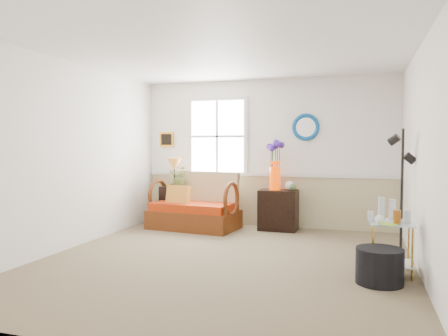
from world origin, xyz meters
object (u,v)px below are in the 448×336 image
(loveseat, at_px, (194,201))
(side_table, at_px, (391,248))
(lamp_stand, at_px, (174,205))
(floor_lamp, at_px, (402,195))
(ottoman, at_px, (380,266))
(cabinet, at_px, (278,210))

(loveseat, bearing_deg, side_table, -24.45)
(lamp_stand, relative_size, side_table, 1.17)
(lamp_stand, relative_size, floor_lamp, 0.42)
(ottoman, bearing_deg, loveseat, 142.83)
(floor_lamp, distance_m, ottoman, 1.24)
(cabinet, relative_size, ottoman, 1.41)
(loveseat, xyz_separation_m, floor_lamp, (3.23, -1.21, 0.34))
(loveseat, relative_size, lamp_stand, 2.14)
(floor_lamp, bearing_deg, cabinet, 159.66)
(lamp_stand, height_order, floor_lamp, floor_lamp)
(side_table, bearing_deg, floor_lamp, 76.58)
(cabinet, distance_m, floor_lamp, 2.40)
(ottoman, bearing_deg, cabinet, 121.05)
(loveseat, xyz_separation_m, lamp_stand, (-0.50, 0.28, -0.14))
(loveseat, height_order, side_table, loveseat)
(loveseat, xyz_separation_m, ottoman, (2.94, -2.23, -0.30))
(ottoman, bearing_deg, floor_lamp, 74.29)
(ottoman, bearing_deg, side_table, 70.67)
(floor_lamp, xyz_separation_m, ottoman, (-0.29, -1.02, -0.64))
(lamp_stand, xyz_separation_m, floor_lamp, (3.73, -1.49, 0.48))
(loveseat, relative_size, cabinet, 2.17)
(loveseat, distance_m, lamp_stand, 0.59)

